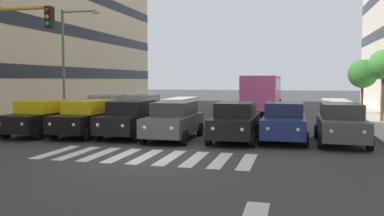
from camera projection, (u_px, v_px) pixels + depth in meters
The scene contains 15 objects.
ground_plane at pixel (146, 157), 14.27m from camera, with size 180.00×180.00×0.00m, color #38383A.
crosswalk_markings at pixel (146, 156), 14.27m from camera, with size 7.65×2.80×0.01m.
car_0 at pixel (341, 123), 17.01m from camera, with size 2.02×4.44×1.72m.
car_1 at pixel (284, 121), 17.76m from camera, with size 2.02×4.44×1.72m.
car_2 at pixel (235, 121), 17.83m from camera, with size 2.02×4.44×1.72m.
car_3 at pixel (174, 120), 18.24m from camera, with size 2.02×4.44×1.72m.
car_4 at pixel (131, 118), 19.13m from camera, with size 2.02×4.44×1.72m.
car_5 at pixel (87, 118), 19.44m from camera, with size 2.02×4.44×1.72m.
car_6 at pixel (42, 117), 19.71m from camera, with size 2.02×4.44×1.72m.
car_row2_0 at pixel (142, 107), 26.75m from camera, with size 2.02×4.44×1.72m.
car_row2_1 at pixel (107, 108), 26.33m from camera, with size 2.02×4.44×1.72m.
bus_behind_traffic at pixel (263, 90), 33.03m from camera, with size 2.78×10.50×3.00m.
street_lamp_right at pixel (69, 53), 25.58m from camera, with size 2.73×0.28×6.99m.
street_tree_2 at pixel (384, 65), 24.69m from camera, with size 1.83×1.83×4.42m.
street_tree_3 at pixel (363, 74), 30.58m from camera, with size 2.19×2.19×4.12m.
Camera 1 is at (-5.08, 13.27, 2.74)m, focal length 37.58 mm.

